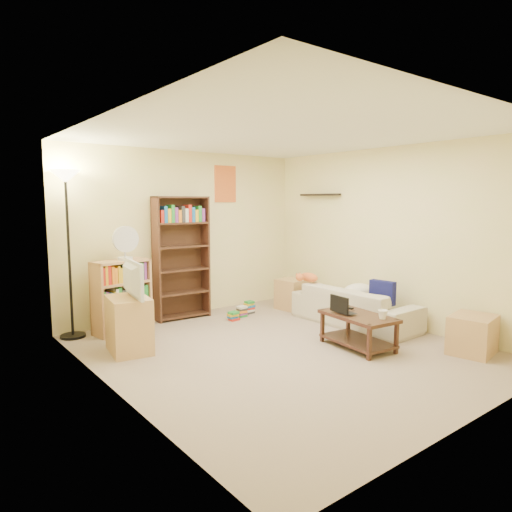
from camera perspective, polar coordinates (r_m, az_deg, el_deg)
name	(u,v)px	position (r m, az deg, el deg)	size (l,w,h in m)	color
room	(284,212)	(5.23, 3.46, 5.51)	(4.50, 4.54, 2.52)	tan
sofa	(355,306)	(6.65, 12.21, -6.11)	(0.74, 1.85, 0.54)	beige
navy_pillow	(382,292)	(6.44, 15.52, -4.41)	(0.35, 0.11, 0.32)	#131554
cream_blanket	(358,291)	(6.74, 12.68, -4.27)	(0.50, 0.35, 0.21)	white
tabby_cat	(307,277)	(6.88, 6.45, -2.66)	(0.42, 0.15, 0.15)	orange
coffee_table	(358,326)	(5.64, 12.63, -8.59)	(0.61, 0.96, 0.40)	#3D1F17
laptop	(347,312)	(5.65, 11.34, -6.87)	(0.22, 0.32, 0.02)	black
laptop_screen	(339,304)	(5.54, 10.36, -5.97)	(0.01, 0.30, 0.20)	white
mug	(383,315)	(5.45, 15.56, -7.06)	(0.12, 0.12, 0.11)	white
tv_remote	(347,308)	(5.88, 11.32, -6.34)	(0.05, 0.16, 0.02)	black
tv_stand	(129,325)	(5.54, -15.60, -8.25)	(0.43, 0.60, 0.65)	tan
television	(127,279)	(5.43, -15.78, -2.81)	(0.21, 0.73, 0.42)	black
tall_bookshelf	(182,255)	(6.84, -9.30, 0.17)	(0.83, 0.32, 1.82)	#48261C
short_bookshelf	(122,296)	(6.35, -16.41, -4.85)	(0.80, 0.44, 0.97)	tan
desk_fan	(125,243)	(6.23, -16.01, 1.62)	(0.35, 0.19, 0.45)	silver
floor_lamp	(67,205)	(6.19, -22.60, 5.91)	(0.36, 0.36, 2.13)	black
side_table	(292,294)	(7.46, 4.55, -4.76)	(0.43, 0.43, 0.49)	tan
end_cabinet	(472,335)	(5.87, 25.44, -8.85)	(0.53, 0.44, 0.44)	tan
book_stacks	(242,311)	(7.00, -1.70, -6.88)	(0.60, 0.32, 0.19)	red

